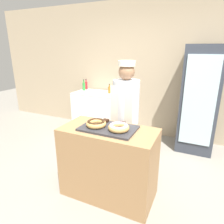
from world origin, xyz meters
name	(u,v)px	position (x,y,z in m)	size (l,w,h in m)	color
ground_plane	(109,193)	(0.00, 0.00, 0.00)	(14.00, 14.00, 0.00)	gray
wall_back	(154,71)	(0.00, 2.13, 1.35)	(8.00, 0.06, 2.70)	tan
display_counter	(109,163)	(0.00, 0.00, 0.45)	(1.13, 0.56, 0.89)	#997047
serving_tray	(108,128)	(0.00, 0.00, 0.91)	(0.64, 0.41, 0.02)	#2D2D33
donut_chocolate_glaze	(96,123)	(-0.14, -0.03, 0.96)	(0.24, 0.24, 0.07)	tan
donut_light_glaze	(119,127)	(0.14, -0.03, 0.96)	(0.24, 0.24, 0.07)	tan
brownie_back_left	(105,121)	(-0.11, 0.14, 0.93)	(0.07, 0.07, 0.03)	black
brownie_back_right	(122,123)	(0.11, 0.14, 0.93)	(0.07, 0.07, 0.03)	black
baker_person	(126,117)	(0.00, 0.55, 0.86)	(0.36, 0.36, 1.64)	#4C4C51
beverage_fridge	(199,100)	(0.91, 1.76, 0.93)	(0.60, 0.59, 1.85)	#333842
chest_freezer	(97,112)	(-1.14, 1.77, 0.44)	(0.95, 0.61, 0.88)	white
bottle_amber	(109,90)	(-0.85, 1.81, 0.96)	(0.06, 0.06, 0.20)	#99661E
bottle_green	(84,86)	(-1.50, 1.84, 0.97)	(0.06, 0.06, 0.25)	#2D8C38
bottle_red	(86,85)	(-1.52, 1.97, 0.97)	(0.06, 0.06, 0.23)	red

